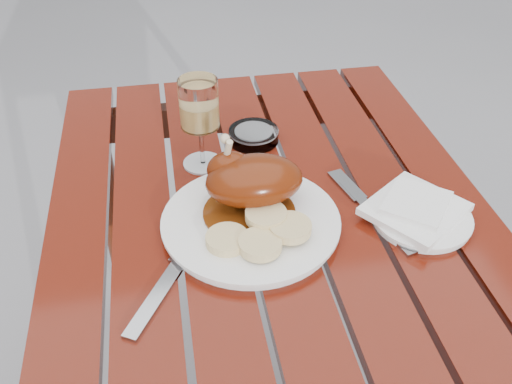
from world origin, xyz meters
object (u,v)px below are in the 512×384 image
ashtray (254,135)px  side_plate (421,218)px  wine_glass (200,124)px  table (274,362)px  dinner_plate (251,223)px

ashtray → side_plate: bearing=-51.7°
wine_glass → ashtray: size_ratio=1.75×
table → ashtray: size_ratio=11.25×
side_plate → wine_glass: bearing=146.0°
wine_glass → ashtray: 0.16m
wine_glass → ashtray: wine_glass is taller
table → dinner_plate: bearing=157.6°
dinner_plate → ashtray: 0.28m
table → side_plate: (0.26, -0.02, 0.38)m
side_plate → ashtray: (-0.25, 0.31, 0.01)m
side_plate → ashtray: size_ratio=1.66×
wine_glass → dinner_plate: bearing=-73.3°
table → wine_glass: bearing=115.3°
dinner_plate → wine_glass: size_ratio=1.67×
ashtray → table: bearing=-91.8°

